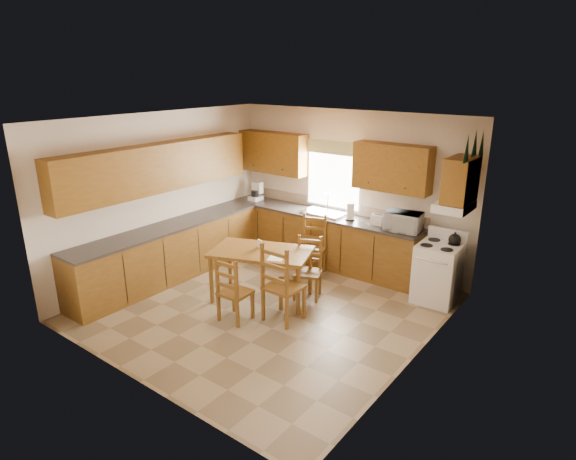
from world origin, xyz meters
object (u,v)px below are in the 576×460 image
Objects in this scene: chair_near_left at (235,288)px; chair_near_right at (284,282)px; dining_table at (262,275)px; microwave at (403,222)px; chair_far_left at (312,246)px; stove at (437,274)px; chair_far_right at (308,269)px.

chair_near_right reaches higher than chair_near_left.
microwave is at bearing 28.71° from dining_table.
microwave is 1.56m from chair_far_left.
microwave is (-0.69, 0.20, 0.63)m from stove.
microwave is 2.24m from chair_near_right.
chair_far_right is (-1.61, -1.07, 0.03)m from stove.
chair_far_left is (-0.58, 1.52, -0.06)m from chair_near_right.
stove is 0.78× the size of chair_near_right.
stove is at bearing -128.24° from chair_near_right.
chair_far_left is at bearing 64.78° from dining_table.
dining_table is 1.29× the size of chair_near_right.
chair_near_right is 0.78m from chair_far_right.
chair_near_left is (0.13, -0.73, 0.09)m from dining_table.
chair_near_right is (-1.48, -1.83, 0.13)m from stove.
chair_far_left is at bearing -166.13° from microwave.
microwave is 0.54× the size of chair_far_right.
dining_table is at bearing -146.73° from stove.
chair_near_right is at bearing -103.81° from chair_far_right.
chair_far_left reaches higher than stove.
chair_near_left is 0.94× the size of chair_far_left.
chair_near_left is 0.84× the size of chair_near_right.
chair_far_left is (-1.37, -0.51, -0.56)m from microwave.
chair_near_right reaches higher than chair_far_right.
chair_far_left is at bearing -90.82° from chair_near_left.
microwave is 2.35m from dining_table.
chair_far_right is (-0.13, 0.76, -0.10)m from chair_near_right.
chair_far_right is (0.40, 1.17, -0.01)m from chair_near_left.
microwave reaches higher than chair_near_left.
chair_near_right reaches higher than chair_far_left.
chair_far_right is at bearing -132.52° from microwave.
chair_far_left is at bearing -173.45° from stove.
stove is 2.62m from dining_table.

